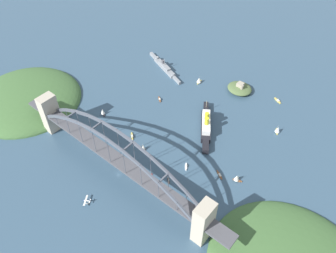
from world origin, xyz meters
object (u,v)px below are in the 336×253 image
object	(u,v)px
small_boat_9	(237,178)
naval_cruiser	(164,67)
harbor_arch_bridge	(116,158)
ocean_liner	(206,125)
small_boat_7	(220,175)
small_boat_1	(278,101)
small_boat_2	(186,166)
small_boat_8	(143,147)
small_boat_4	(169,180)
channel_marker_buoy	(152,174)
small_boat_0	(132,136)
small_boat_3	(103,112)
fort_island_mid_harbor	(240,88)
small_boat_5	(199,80)
small_boat_6	(278,130)
small_boat_10	(160,99)

from	to	relation	value
small_boat_9	naval_cruiser	bearing A→B (deg)	150.77
harbor_arch_bridge	ocean_liner	bearing A→B (deg)	74.56
naval_cruiser	small_boat_7	world-z (taller)	naval_cruiser
small_boat_1	small_boat_2	bearing A→B (deg)	-99.15
small_boat_7	small_boat_2	bearing A→B (deg)	-158.14
naval_cruiser	small_boat_9	xyz separation A→B (m)	(180.68, -101.11, 1.28)
small_boat_7	small_boat_8	world-z (taller)	small_boat_8
small_boat_4	channel_marker_buoy	distance (m)	19.04
harbor_arch_bridge	small_boat_0	xyz separation A→B (m)	(-26.13, 47.34, -25.26)
small_boat_3	small_boat_9	distance (m)	178.28
small_boat_1	small_boat_4	xyz separation A→B (m)	(-28.40, -183.84, -0.00)
naval_cruiser	fort_island_mid_harbor	world-z (taller)	naval_cruiser
small_boat_0	small_boat_2	world-z (taller)	small_boat_0
harbor_arch_bridge	ocean_liner	xyz separation A→B (m)	(30.92, 111.93, -19.74)
fort_island_mid_harbor	small_boat_1	distance (m)	50.44
small_boat_0	small_boat_8	xyz separation A→B (m)	(23.19, -6.00, 3.23)
small_boat_5	small_boat_8	world-z (taller)	small_boat_5
harbor_arch_bridge	naval_cruiser	bearing A→B (deg)	115.71
naval_cruiser	fort_island_mid_harbor	bearing A→B (deg)	12.83
fort_island_mid_harbor	harbor_arch_bridge	bearing A→B (deg)	-97.23
small_boat_0	small_boat_7	size ratio (longest dim) A/B	0.91
fort_island_mid_harbor	small_boat_4	size ratio (longest dim) A/B	5.20
small_boat_5	ocean_liner	bearing A→B (deg)	-48.81
small_boat_1	fort_island_mid_harbor	bearing A→B (deg)	-164.09
small_boat_3	small_boat_4	world-z (taller)	small_boat_3
small_boat_3	small_boat_6	distance (m)	207.79
ocean_liner	small_boat_10	distance (m)	75.29
naval_cruiser	small_boat_10	bearing A→B (deg)	-55.09
naval_cruiser	harbor_arch_bridge	bearing A→B (deg)	-64.29
small_boat_2	small_boat_6	bearing A→B (deg)	64.89
ocean_liner	small_boat_2	xyz separation A→B (m)	(16.94, -59.59, -5.63)
small_boat_9	small_boat_1	bearing A→B (deg)	99.89
small_boat_3	small_boat_8	size ratio (longest dim) A/B	1.04
small_boat_1	small_boat_5	xyz separation A→B (m)	(-99.48, -33.61, 3.62)
small_boat_3	small_boat_10	xyz separation A→B (m)	(35.51, 64.62, -3.33)
harbor_arch_bridge	ocean_liner	distance (m)	117.78
small_boat_0	small_boat_5	world-z (taller)	small_boat_5
fort_island_mid_harbor	small_boat_5	distance (m)	54.80
small_boat_0	small_boat_9	xyz separation A→B (m)	(123.83, 23.87, 3.37)
small_boat_2	ocean_liner	bearing A→B (deg)	105.87
fort_island_mid_harbor	small_boat_8	world-z (taller)	fort_island_mid_harbor
small_boat_3	channel_marker_buoy	size ratio (longest dim) A/B	3.35
small_boat_3	small_boat_10	bearing A→B (deg)	61.21
small_boat_5	small_boat_10	xyz separation A→B (m)	(-17.92, -60.60, -3.47)
small_boat_4	small_boat_6	xyz separation A→B (m)	(53.17, 132.75, 3.62)
small_boat_4	small_boat_6	distance (m)	143.05
small_boat_2	small_boat_5	bearing A→B (deg)	120.66
small_boat_4	small_boat_6	world-z (taller)	small_boat_6
ocean_liner	small_boat_2	distance (m)	62.20
harbor_arch_bridge	small_boat_0	bearing A→B (deg)	118.90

